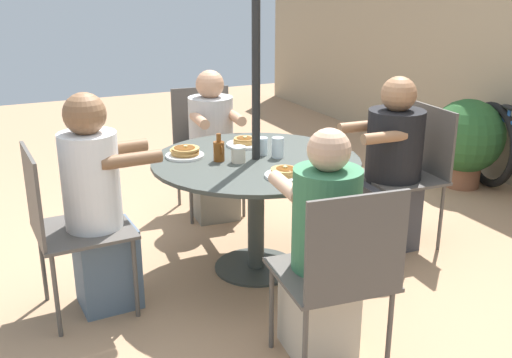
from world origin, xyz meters
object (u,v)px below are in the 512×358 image
object	(u,v)px
patio_chair_north	(413,166)
pancake_plate_a	(185,153)
diner_south	(98,210)
pancake_plate_c	(244,143)
diner_east	(213,151)
drinking_glass_b	(278,147)
syrup_bottle	(219,150)
patio_chair_east	(206,141)
patio_chair_west	(340,270)
drinking_glass_a	(262,146)
diner_west	(322,255)
patio_chair_south	(64,221)
potted_shrub	(467,138)
coffee_cup	(238,154)
diner_north	(389,172)
pancake_plate_b	(285,174)
patio_table	(256,179)

from	to	relation	value
patio_chair_north	pancake_plate_a	size ratio (longest dim) A/B	4.08
diner_south	pancake_plate_c	distance (m)	1.07
diner_east	drinking_glass_b	bearing A→B (deg)	97.80
diner_south	syrup_bottle	distance (m)	0.77
patio_chair_east	patio_chair_west	world-z (taller)	same
patio_chair_north	drinking_glass_b	bearing A→B (deg)	91.20
drinking_glass_a	diner_west	bearing A→B (deg)	-9.98
patio_chair_north	drinking_glass_a	world-z (taller)	patio_chair_north
patio_chair_south	diner_south	size ratio (longest dim) A/B	0.78
pancake_plate_a	potted_shrub	world-z (taller)	pancake_plate_a
syrup_bottle	drinking_glass_b	bearing A→B (deg)	76.58
patio_chair_west	drinking_glass_b	distance (m)	1.15
syrup_bottle	drinking_glass_a	distance (m)	0.28
diner_east	coffee_cup	xyz separation A→B (m)	(0.96, -0.21, 0.26)
patio_chair_east	diner_west	bearing A→B (deg)	89.46
patio_chair_north	potted_shrub	size ratio (longest dim) A/B	1.22
patio_chair_east	pancake_plate_a	size ratio (longest dim) A/B	4.08
potted_shrub	patio_chair_south	bearing A→B (deg)	-78.94
patio_chair_north	coffee_cup	world-z (taller)	patio_chair_north
patio_chair_east	coffee_cup	bearing A→B (deg)	84.09
diner_west	potted_shrub	world-z (taller)	diner_west
drinking_glass_b	diner_north	bearing A→B (deg)	87.70
pancake_plate_b	diner_north	bearing A→B (deg)	108.26
pancake_plate_b	coffee_cup	distance (m)	0.38
patio_chair_east	diner_west	distance (m)	2.07
pancake_plate_b	patio_chair_east	bearing A→B (deg)	175.81
patio_table	diner_north	world-z (taller)	diner_north
patio_chair_west	drinking_glass_b	size ratio (longest dim) A/B	7.66
diner_south	syrup_bottle	size ratio (longest dim) A/B	7.31
diner_south	pancake_plate_b	xyz separation A→B (m)	(0.34, 0.94, 0.17)
patio_chair_south	coffee_cup	world-z (taller)	patio_chair_south
diner_west	coffee_cup	xyz separation A→B (m)	(-0.92, -0.01, 0.24)
diner_west	drinking_glass_b	xyz separation A→B (m)	(-0.91, 0.24, 0.25)
diner_west	syrup_bottle	size ratio (longest dim) A/B	6.91
pancake_plate_c	drinking_glass_a	size ratio (longest dim) A/B	2.19
patio_chair_east	pancake_plate_c	size ratio (longest dim) A/B	4.08
patio_chair_north	patio_chair_south	xyz separation A→B (m)	(-0.03, -2.25, 0.00)
pancake_plate_a	pancake_plate_b	bearing A→B (deg)	31.65
patio_chair_north	diner_east	size ratio (longest dim) A/B	0.84
diner_south	pancake_plate_a	distance (m)	0.66
diner_east	pancake_plate_a	distance (m)	0.89
pancake_plate_a	drinking_glass_b	distance (m)	0.56
pancake_plate_c	diner_east	bearing A→B (deg)	177.21
potted_shrub	drinking_glass_b	bearing A→B (deg)	-73.19
diner_south	drinking_glass_b	xyz separation A→B (m)	(-0.01, 1.08, 0.21)
diner_south	pancake_plate_a	world-z (taller)	diner_south
pancake_plate_a	patio_chair_north	bearing A→B (deg)	79.02
drinking_glass_a	patio_chair_north	bearing A→B (deg)	82.40
diner_south	pancake_plate_a	xyz separation A→B (m)	(-0.25, 0.58, 0.18)
patio_chair_east	pancake_plate_c	distance (m)	0.86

